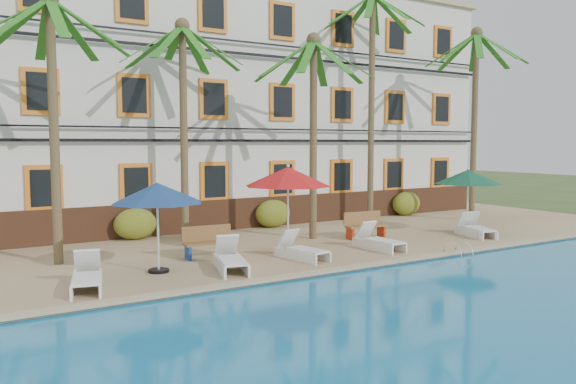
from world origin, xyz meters
TOP-DOWN VIEW (x-y plane):
  - ground at (0.00, 0.00)m, footprint 100.00×100.00m
  - pool_deck at (0.00, 5.00)m, footprint 30.00×12.00m
  - pool_coping at (0.00, -0.90)m, footprint 30.00×0.35m
  - hotel_building at (0.00, 9.98)m, footprint 25.40×6.44m
  - palm_a at (-7.63, 3.80)m, footprint 4.20×4.20m
  - palm_b at (-3.23, 5.56)m, footprint 4.20×4.20m
  - palm_c at (0.74, 3.58)m, footprint 4.20×4.20m
  - palm_d at (5.07, 5.69)m, footprint 4.20×4.20m
  - palm_e at (9.28, 3.90)m, footprint 4.20×4.20m
  - shrub_left at (-4.66, 6.60)m, footprint 1.50×0.90m
  - shrub_mid at (0.85, 6.60)m, footprint 1.50×0.90m
  - shrub_right at (7.99, 6.60)m, footprint 1.50×0.90m
  - umbrella_blue at (-5.57, 1.36)m, footprint 2.41×2.41m
  - umbrella_red at (-1.26, 1.97)m, footprint 2.71×2.71m
  - umbrella_green at (6.40, 1.65)m, footprint 2.44×2.44m
  - lounger_a at (-7.54, 0.54)m, footprint 1.05×1.92m
  - lounger_b at (-3.88, 0.58)m, footprint 1.15×1.99m
  - lounger_c at (-1.50, 0.85)m, footprint 0.94×1.84m
  - lounger_d at (1.36, 0.81)m, footprint 0.75×1.84m
  - lounger_e at (6.00, 0.93)m, footprint 1.09×1.87m
  - lounger_f at (6.14, 0.98)m, footprint 1.34×1.88m
  - bench_left at (-3.69, 2.47)m, footprint 1.53×0.59m
  - bench_right at (2.38, 2.73)m, footprint 1.54×0.64m
  - pool_ladder at (2.98, -1.00)m, footprint 0.54×0.74m

SIDE VIEW (x-z plane):
  - ground at x=0.00m, z-range 0.00..0.00m
  - pool_deck at x=0.00m, z-range 0.00..0.25m
  - pool_ladder at x=2.98m, z-range -0.12..0.62m
  - pool_coping at x=0.00m, z-range 0.25..0.31m
  - lounger_c at x=-1.50m, z-range 0.10..0.93m
  - lounger_e at x=6.00m, z-range 0.10..0.94m
  - lounger_f at x=6.14m, z-range 0.10..0.94m
  - lounger_d at x=1.36m, z-range 0.10..0.95m
  - lounger_a at x=-7.54m, z-range 0.10..0.96m
  - lounger_b at x=-3.88m, z-range 0.09..0.98m
  - bench_left at x=-3.69m, z-range 0.26..1.18m
  - bench_right at x=2.38m, z-range 0.26..1.18m
  - shrub_left at x=-4.66m, z-range 0.25..1.35m
  - shrub_mid at x=0.85m, z-range 0.25..1.35m
  - shrub_right at x=7.99m, z-range 0.25..1.35m
  - umbrella_blue at x=-5.57m, z-range 1.10..3.51m
  - umbrella_green at x=6.40m, z-range 1.11..3.55m
  - umbrella_red at x=-1.26m, z-range 1.21..3.92m
  - palm_c at x=0.74m, z-range 1.30..8.42m
  - palm_a at x=-7.63m, z-range 1.33..8.80m
  - palm_b at x=-3.23m, z-range 1.34..8.87m
  - hotel_building at x=0.00m, z-range 0.26..10.49m
  - palm_e at x=9.28m, z-range 1.39..9.66m
  - palm_d at x=5.07m, z-range 1.49..11.16m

